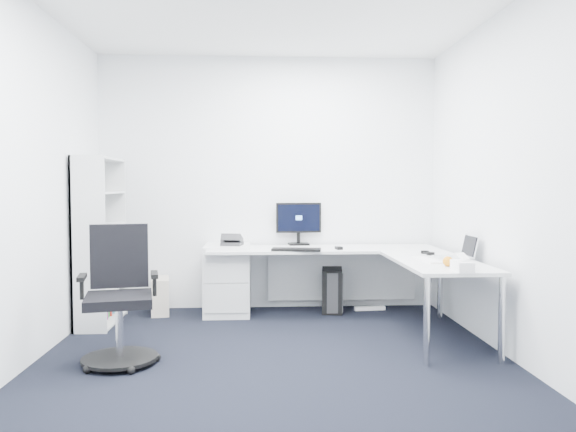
{
  "coord_description": "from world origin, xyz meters",
  "views": [
    {
      "loc": [
        -0.12,
        -3.97,
        1.32
      ],
      "look_at": [
        0.15,
        1.05,
        1.05
      ],
      "focal_mm": 35.0,
      "sensor_mm": 36.0,
      "label": 1
    }
  ],
  "objects": [
    {
      "name": "ground",
      "position": [
        0.0,
        0.0,
        0.0
      ],
      "size": [
        4.2,
        4.2,
        0.0
      ],
      "primitive_type": "plane",
      "color": "black"
    },
    {
      "name": "wall_back",
      "position": [
        0.0,
        2.1,
        1.35
      ],
      "size": [
        3.6,
        0.02,
        2.7
      ],
      "primitive_type": "cube",
      "color": "white",
      "rests_on": "ground"
    },
    {
      "name": "wall_front",
      "position": [
        0.0,
        -2.1,
        1.35
      ],
      "size": [
        3.6,
        0.02,
        2.7
      ],
      "primitive_type": "cube",
      "color": "white",
      "rests_on": "ground"
    },
    {
      "name": "wall_left",
      "position": [
        -1.8,
        0.0,
        1.35
      ],
      "size": [
        0.02,
        4.2,
        2.7
      ],
      "primitive_type": "cube",
      "color": "white",
      "rests_on": "ground"
    },
    {
      "name": "wall_right",
      "position": [
        1.8,
        0.0,
        1.35
      ],
      "size": [
        0.02,
        4.2,
        2.7
      ],
      "primitive_type": "cube",
      "color": "white",
      "rests_on": "ground"
    },
    {
      "name": "l_desk",
      "position": [
        0.55,
        1.4,
        0.34
      ],
      "size": [
        2.35,
        1.32,
        0.69
      ],
      "primitive_type": null,
      "color": "silver",
      "rests_on": "ground"
    },
    {
      "name": "drawer_pedestal",
      "position": [
        -0.43,
        1.8,
        0.36
      ],
      "size": [
        0.46,
        0.58,
        0.71
      ],
      "primitive_type": "cube",
      "color": "silver",
      "rests_on": "ground"
    },
    {
      "name": "bookshelf",
      "position": [
        -1.62,
        1.45,
        0.8
      ],
      "size": [
        0.31,
        0.8,
        1.59
      ],
      "primitive_type": null,
      "color": "silver",
      "rests_on": "ground"
    },
    {
      "name": "task_chair",
      "position": [
        -1.14,
        0.18,
        0.51
      ],
      "size": [
        0.68,
        0.68,
        1.03
      ],
      "primitive_type": null,
      "rotation": [
        0.0,
        0.0,
        0.2
      ],
      "color": "black",
      "rests_on": "ground"
    },
    {
      "name": "black_pc_tower",
      "position": [
        0.66,
        1.88,
        0.23
      ],
      "size": [
        0.27,
        0.49,
        0.46
      ],
      "primitive_type": "cube",
      "rotation": [
        0.0,
        0.0,
        -0.13
      ],
      "color": "black",
      "rests_on": "ground"
    },
    {
      "name": "beige_pc_tower",
      "position": [
        -1.13,
        1.84,
        0.19
      ],
      "size": [
        0.23,
        0.41,
        0.37
      ],
      "primitive_type": "cube",
      "rotation": [
        0.0,
        0.0,
        0.15
      ],
      "color": "#BBB09F",
      "rests_on": "ground"
    },
    {
      "name": "power_strip",
      "position": [
        1.07,
        1.88,
        0.02
      ],
      "size": [
        0.33,
        0.09,
        0.04
      ],
      "primitive_type": "cube",
      "rotation": [
        0.0,
        0.0,
        0.09
      ],
      "color": "white",
      "rests_on": "ground"
    },
    {
      "name": "monitor",
      "position": [
        0.32,
        2.02,
        0.92
      ],
      "size": [
        0.5,
        0.2,
        0.47
      ],
      "primitive_type": null,
      "rotation": [
        0.0,
        0.0,
        0.08
      ],
      "color": "black",
      "rests_on": "l_desk"
    },
    {
      "name": "black_keyboard",
      "position": [
        0.25,
        1.48,
        0.7
      ],
      "size": [
        0.5,
        0.24,
        0.02
      ],
      "primitive_type": "cube",
      "rotation": [
        0.0,
        0.0,
        -0.15
      ],
      "color": "black",
      "rests_on": "l_desk"
    },
    {
      "name": "mouse",
      "position": [
        0.69,
        1.57,
        0.7
      ],
      "size": [
        0.07,
        0.1,
        0.03
      ],
      "primitive_type": "cube",
      "rotation": [
        0.0,
        0.0,
        0.2
      ],
      "color": "black",
      "rests_on": "l_desk"
    },
    {
      "name": "desk_phone",
      "position": [
        -0.38,
        1.78,
        0.76
      ],
      "size": [
        0.24,
        0.24,
        0.14
      ],
      "primitive_type": null,
      "rotation": [
        0.0,
        0.0,
        -0.2
      ],
      "color": "#2D2D2F",
      "rests_on": "l_desk"
    },
    {
      "name": "laptop",
      "position": [
        1.54,
        0.81,
        0.79
      ],
      "size": [
        0.31,
        0.3,
        0.22
      ],
      "primitive_type": null,
      "rotation": [
        0.0,
        0.0,
        -0.0
      ],
      "color": "silver",
      "rests_on": "l_desk"
    },
    {
      "name": "white_keyboard",
      "position": [
        1.31,
        0.68,
        0.69
      ],
      "size": [
        0.16,
        0.42,
        0.01
      ],
      "primitive_type": "cube",
      "rotation": [
        0.0,
        0.0,
        0.12
      ],
      "color": "white",
      "rests_on": "l_desk"
    },
    {
      "name": "headphones",
      "position": [
        1.45,
        1.13,
        0.71
      ],
      "size": [
        0.13,
        0.19,
        0.05
      ],
      "primitive_type": null,
      "rotation": [
        0.0,
        0.0,
        0.12
      ],
      "color": "black",
      "rests_on": "l_desk"
    },
    {
      "name": "orange_fruit",
      "position": [
        1.37,
        0.34,
        0.73
      ],
      "size": [
        0.08,
        0.08,
        0.08
      ],
      "primitive_type": "sphere",
      "color": "orange",
      "rests_on": "l_desk"
    },
    {
      "name": "tissue_box",
      "position": [
        1.39,
        0.09,
        0.72
      ],
      "size": [
        0.12,
        0.22,
        0.08
      ],
      "primitive_type": "cube",
      "rotation": [
        0.0,
        0.0,
        -0.03
      ],
      "color": "white",
      "rests_on": "l_desk"
    }
  ]
}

